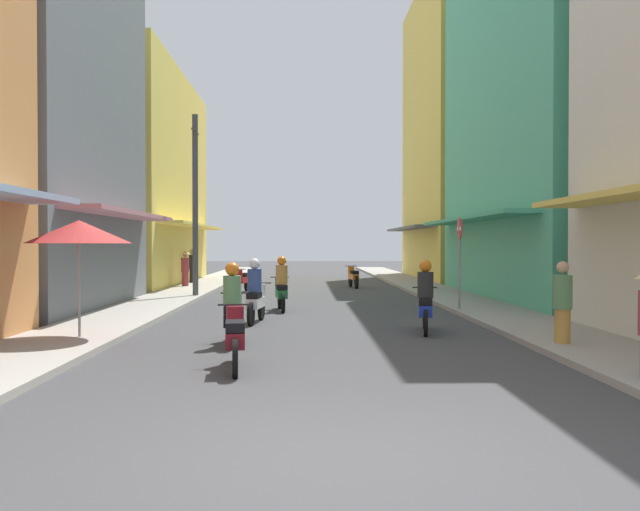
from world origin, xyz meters
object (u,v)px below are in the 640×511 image
at_px(vendor_umbrella, 79,232).
at_px(utility_pole, 195,205).
at_px(motorbike_blue, 425,300).
at_px(motorbike_green, 281,286).
at_px(motorbike_white, 256,294).
at_px(motorbike_red, 242,280).
at_px(motorbike_maroon, 235,336).
at_px(pedestrian_midway, 185,267).
at_px(motorbike_black, 233,308).
at_px(street_sign_no_entry, 459,252).
at_px(motorbike_orange, 353,276).
at_px(pedestrian_crossing, 193,264).
at_px(pedestrian_far, 563,306).

distance_m(vendor_umbrella, utility_pole, 10.69).
bearing_deg(motorbike_blue, motorbike_green, 124.23).
distance_m(motorbike_white, vendor_umbrella, 4.71).
distance_m(motorbike_red, vendor_umbrella, 13.80).
xyz_separation_m(motorbike_maroon, pedestrian_midway, (-4.10, 18.70, 0.43)).
height_order(motorbike_white, motorbike_black, same).
bearing_deg(motorbike_green, street_sign_no_entry, -10.66).
xyz_separation_m(motorbike_orange, pedestrian_midway, (-7.32, -0.49, 0.43)).
height_order(motorbike_maroon, motorbike_orange, same).
relative_size(motorbike_blue, motorbike_red, 1.00).
distance_m(motorbike_blue, motorbike_black, 4.30).
bearing_deg(pedestrian_crossing, motorbike_green, -69.47).
bearing_deg(motorbike_orange, motorbike_red, -148.72).
bearing_deg(motorbike_blue, motorbike_maroon, -131.64).
bearing_deg(motorbike_black, vendor_umbrella, 174.35).
bearing_deg(motorbike_black, motorbike_green, 83.80).
height_order(motorbike_orange, utility_pole, utility_pole).
bearing_deg(motorbike_green, motorbike_red, 103.76).
bearing_deg(motorbike_maroon, pedestrian_crossing, 101.20).
bearing_deg(motorbike_maroon, motorbike_white, 91.09).
height_order(motorbike_blue, motorbike_white, same).
xyz_separation_m(motorbike_maroon, vendor_umbrella, (-3.31, 2.81, 1.65)).
bearing_deg(motorbike_white, motorbike_black, -93.19).
relative_size(motorbike_blue, utility_pole, 0.28).
relative_size(pedestrian_far, pedestrian_midway, 0.97).
height_order(motorbike_maroon, pedestrian_midway, pedestrian_midway).
xyz_separation_m(motorbike_black, motorbike_orange, (3.53, 16.69, -0.20)).
bearing_deg(motorbike_black, motorbike_red, 94.60).
relative_size(motorbike_maroon, pedestrian_crossing, 1.03).
relative_size(motorbike_green, street_sign_no_entry, 0.68).
bearing_deg(motorbike_white, vendor_umbrella, -135.43).
xyz_separation_m(motorbike_orange, motorbike_green, (-2.83, -10.24, 0.20)).
xyz_separation_m(motorbike_green, pedestrian_far, (5.37, -7.17, 0.10)).
bearing_deg(motorbike_red, motorbike_black, -85.40).
bearing_deg(street_sign_no_entry, motorbike_red, 128.99).
xyz_separation_m(motorbike_red, pedestrian_midway, (-2.68, 2.33, 0.43)).
bearing_deg(motorbike_white, motorbike_green, 80.39).
relative_size(motorbike_blue, motorbike_orange, 1.00).
relative_size(motorbike_black, pedestrian_crossing, 1.04).
bearing_deg(motorbike_maroon, pedestrian_midway, 102.36).
height_order(motorbike_blue, motorbike_maroon, motorbike_blue).
height_order(motorbike_orange, vendor_umbrella, vendor_umbrella).
height_order(pedestrian_far, street_sign_no_entry, street_sign_no_entry).
distance_m(motorbike_white, pedestrian_midway, 13.36).
distance_m(motorbike_maroon, utility_pole, 14.00).
distance_m(motorbike_orange, pedestrian_crossing, 7.72).
xyz_separation_m(motorbike_green, pedestrian_crossing, (-4.60, 12.29, 0.28)).
bearing_deg(vendor_umbrella, motorbike_white, 44.57).
height_order(vendor_umbrella, street_sign_no_entry, street_sign_no_entry).
xyz_separation_m(motorbike_black, vendor_umbrella, (-3.00, 0.30, 1.45)).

